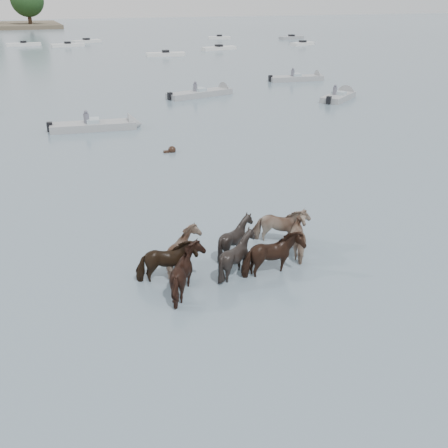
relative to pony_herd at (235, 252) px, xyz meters
name	(u,v)px	position (x,y,z in m)	size (l,w,h in m)	color
ground	(192,280)	(-1.56, -0.23, -0.56)	(400.00, 400.00, 0.00)	#4A5E6B
pony_herd	(235,252)	(0.00, 0.00, 0.00)	(6.55, 3.71, 1.65)	black
swimming_pony	(171,150)	(1.89, 13.65, -0.46)	(0.72, 0.44, 0.44)	black
motorboat_b	(106,125)	(-0.58, 20.56, -0.33)	(6.20, 2.34, 1.92)	gray
motorboat_c	(207,93)	(9.99, 29.68, -0.34)	(6.73, 3.23, 1.92)	gray
motorboat_d	(341,96)	(20.12, 23.88, -0.33)	(4.91, 4.19, 1.92)	gray
motorboat_e	(303,78)	(22.27, 34.11, -0.33)	(6.31, 2.35, 1.92)	gray
distant_flotilla	(41,49)	(-0.96, 77.22, -0.30)	(104.99, 30.53, 0.93)	silver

